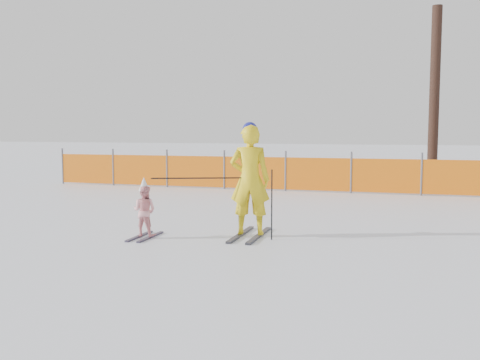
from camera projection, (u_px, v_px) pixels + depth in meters
The scene contains 6 objects.
ground at pixel (232, 240), 9.29m from camera, with size 120.00×120.00×0.00m, color white.
adult at pixel (250, 179), 9.51m from camera, with size 0.78×1.50×2.05m.
child at pixel (144, 210), 9.45m from camera, with size 0.45×0.95×1.08m.
ski_poles at pixel (229, 189), 9.36m from camera, with size 2.11×0.58×1.23m.
safety_fence at pixel (257, 173), 16.82m from camera, with size 14.21×0.06×1.25m.
tree_trunks at pixel (465, 102), 17.96m from camera, with size 4.22×1.93×5.97m.
Camera 1 is at (2.74, -8.73, 1.92)m, focal length 40.00 mm.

